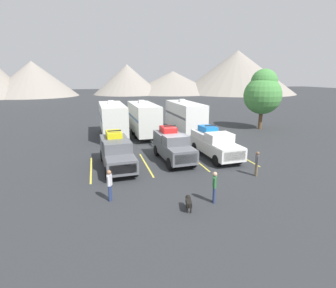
% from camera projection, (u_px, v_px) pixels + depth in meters
% --- Properties ---
extents(ground_plane, '(240.00, 240.00, 0.00)m').
position_uv_depth(ground_plane, '(171.00, 162.00, 20.33)').
color(ground_plane, '#2D3033').
extents(pickup_truck_a, '(2.31, 5.89, 2.57)m').
position_uv_depth(pickup_truck_a, '(117.00, 151.00, 18.99)').
color(pickup_truck_a, '#595B60').
rests_on(pickup_truck_a, ground).
extents(pickup_truck_b, '(2.25, 5.29, 2.67)m').
position_uv_depth(pickup_truck_b, '(173.00, 145.00, 20.42)').
color(pickup_truck_b, '#595B60').
rests_on(pickup_truck_b, ground).
extents(pickup_truck_c, '(2.37, 5.80, 2.51)m').
position_uv_depth(pickup_truck_c, '(215.00, 143.00, 21.34)').
color(pickup_truck_c, white).
rests_on(pickup_truck_c, ground).
extents(lot_stripe_a, '(0.12, 5.50, 0.01)m').
position_uv_depth(lot_stripe_a, '(91.00, 169.00, 18.73)').
color(lot_stripe_a, gold).
rests_on(lot_stripe_a, ground).
extents(lot_stripe_b, '(0.12, 5.50, 0.01)m').
position_uv_depth(lot_stripe_b, '(146.00, 164.00, 19.75)').
color(lot_stripe_b, gold).
rests_on(lot_stripe_b, ground).
extents(lot_stripe_c, '(0.12, 5.50, 0.01)m').
position_uv_depth(lot_stripe_c, '(196.00, 160.00, 20.77)').
color(lot_stripe_c, gold).
rests_on(lot_stripe_c, ground).
extents(lot_stripe_d, '(0.12, 5.50, 0.01)m').
position_uv_depth(lot_stripe_d, '(240.00, 156.00, 21.79)').
color(lot_stripe_d, gold).
rests_on(lot_stripe_d, ground).
extents(camper_trailer_a, '(2.61, 9.02, 3.83)m').
position_uv_depth(camper_trailer_a, '(112.00, 118.00, 28.32)').
color(camper_trailer_a, silver).
rests_on(camper_trailer_a, ground).
extents(camper_trailer_b, '(2.53, 8.52, 3.86)m').
position_uv_depth(camper_trailer_b, '(144.00, 118.00, 28.42)').
color(camper_trailer_b, silver).
rests_on(camper_trailer_b, ground).
extents(camper_trailer_c, '(2.64, 8.77, 3.81)m').
position_uv_depth(camper_trailer_c, '(185.00, 116.00, 30.16)').
color(camper_trailer_c, white).
rests_on(camper_trailer_c, ground).
extents(person_a, '(0.27, 0.36, 1.71)m').
position_uv_depth(person_a, '(214.00, 185.00, 13.58)').
color(person_a, navy).
rests_on(person_a, ground).
extents(person_b, '(0.25, 0.36, 1.69)m').
position_uv_depth(person_b, '(257.00, 162.00, 17.26)').
color(person_b, '#726047').
rests_on(person_b, ground).
extents(person_c, '(0.29, 0.35, 1.72)m').
position_uv_depth(person_c, '(110.00, 183.00, 13.80)').
color(person_c, navy).
rests_on(person_c, ground).
extents(dog, '(0.43, 0.97, 0.65)m').
position_uv_depth(dog, '(189.00, 202.00, 13.01)').
color(dog, black).
rests_on(dog, ground).
extents(tree_a, '(4.51, 4.51, 7.30)m').
position_uv_depth(tree_a, '(263.00, 92.00, 31.85)').
color(tree_a, brown).
rests_on(tree_a, ground).
extents(mountain_ridge, '(151.33, 49.56, 16.25)m').
position_uv_depth(mountain_ridge, '(148.00, 76.00, 93.13)').
color(mountain_ridge, gray).
rests_on(mountain_ridge, ground).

